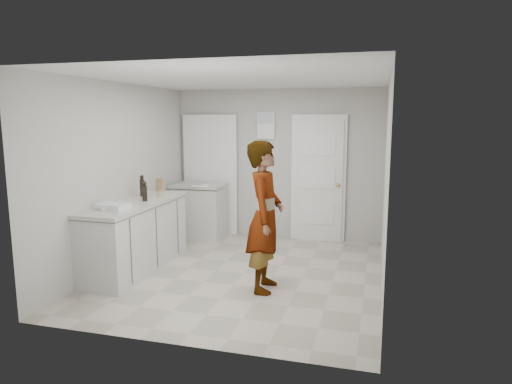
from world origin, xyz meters
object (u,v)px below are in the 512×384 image
(person, at_px, (265,217))
(oil_cruet_b, at_px, (142,186))
(cake_mix_box, at_px, (160,185))
(oil_cruet_a, at_px, (145,192))
(spice_jar, at_px, (160,194))
(baking_dish, at_px, (113,206))
(egg_bowl, at_px, (105,208))

(person, height_order, oil_cruet_b, person)
(cake_mix_box, distance_m, oil_cruet_a, 0.85)
(spice_jar, bearing_deg, baking_dish, -99.56)
(cake_mix_box, distance_m, oil_cruet_b, 0.49)
(oil_cruet_a, height_order, baking_dish, oil_cruet_a)
(person, xyz_separation_m, baking_dish, (-1.87, -0.23, 0.07))
(person, bearing_deg, baking_dish, 92.55)
(oil_cruet_a, xyz_separation_m, oil_cruet_b, (-0.23, 0.34, 0.02))
(oil_cruet_b, bearing_deg, cake_mix_box, 86.82)
(spice_jar, height_order, oil_cruet_a, oil_cruet_a)
(oil_cruet_b, bearing_deg, baking_dish, -83.67)
(oil_cruet_a, xyz_separation_m, egg_bowl, (-0.17, -0.66, -0.10))
(cake_mix_box, distance_m, egg_bowl, 1.48)
(person, distance_m, spice_jar, 1.85)
(person, xyz_separation_m, egg_bowl, (-1.92, -0.31, 0.06))
(spice_jar, bearing_deg, cake_mix_box, 116.71)
(person, bearing_deg, oil_cruet_b, 66.44)
(cake_mix_box, xyz_separation_m, spice_jar, (0.23, -0.46, -0.06))
(cake_mix_box, bearing_deg, oil_cruet_a, -65.90)
(person, xyz_separation_m, oil_cruet_b, (-1.97, 0.68, 0.18))
(spice_jar, bearing_deg, oil_cruet_b, -175.20)
(baking_dish, bearing_deg, egg_bowl, -120.54)
(cake_mix_box, relative_size, oil_cruet_a, 0.73)
(cake_mix_box, xyz_separation_m, oil_cruet_b, (-0.03, -0.48, 0.05))
(spice_jar, height_order, baking_dish, spice_jar)
(oil_cruet_a, relative_size, baking_dish, 0.68)
(egg_bowl, bearing_deg, cake_mix_box, 90.94)
(person, height_order, egg_bowl, person)
(oil_cruet_b, distance_m, egg_bowl, 1.01)
(baking_dish, height_order, egg_bowl, baking_dish)
(oil_cruet_a, height_order, oil_cruet_b, oil_cruet_b)
(spice_jar, distance_m, baking_dish, 0.95)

